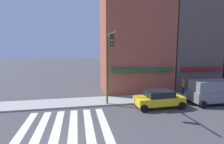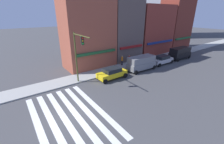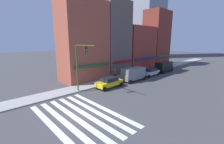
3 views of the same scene
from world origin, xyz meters
name	(u,v)px [view 1 (image 1 of 3)]	position (x,y,z in m)	size (l,w,h in m)	color
ground_plane	(63,143)	(0.00, 0.00, 0.00)	(200.00, 200.00, 0.00)	#424244
sidewalk_left	(69,103)	(0.00, 7.50, 0.07)	(120.00, 3.00, 0.15)	#9E9E99
crosswalk_stripes	(63,143)	(0.00, 0.00, 0.00)	(5.96, 10.80, 0.01)	silver
storefront_row	(220,38)	(20.43, 11.50, 6.91)	(32.98, 5.30, 15.48)	#9E4C38
traffic_signal	(109,58)	(3.65, 5.50, 4.53)	(0.32, 4.23, 6.74)	#474C1E
sedan_yellow	(159,99)	(8.18, 4.70, 0.84)	(4.45, 2.02, 1.59)	yellow
van_grey	(216,91)	(14.12, 4.70, 1.29)	(5.06, 2.22, 2.34)	slate
pedestrian_orange_vest	(183,86)	(12.86, 8.13, 1.07)	(0.32, 0.32, 1.77)	#23232D
pedestrian_red_jacket	(196,87)	(14.22, 7.78, 1.07)	(0.32, 0.32, 1.77)	#23232D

